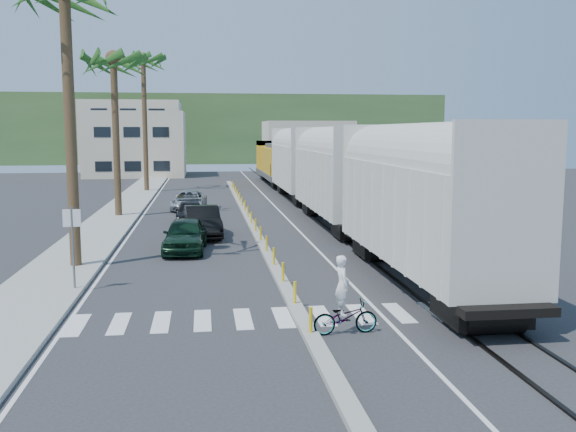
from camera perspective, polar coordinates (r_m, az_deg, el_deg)
The scene contains 16 objects.
ground at distance 21.45m, azimuth 0.23°, elevation -7.45°, with size 140.00×140.00×0.00m, color #28282B.
sidewalk at distance 46.21m, azimuth -14.60°, elevation 0.47°, with size 3.00×90.00×0.15m, color gray.
rails at distance 49.47m, azimuth 1.55°, elevation 1.11°, with size 1.56×100.00×0.06m.
median at distance 40.96m, azimuth -3.57°, elevation -0.16°, with size 0.45×60.00×0.85m.
crosswalk at distance 19.55m, azimuth 1.03°, elevation -8.93°, with size 14.00×2.20×0.01m, color silver.
lane_markings at distance 45.87m, azimuth -6.70°, elevation 0.53°, with size 9.42×90.00×0.01m.
freight_train at distance 43.51m, azimuth 2.78°, elevation 4.03°, with size 3.00×60.94×5.85m.
palm_trees at distance 43.87m, azimuth -14.91°, elevation 14.16°, with size 3.50×37.20×13.75m.
street_sign at distance 23.25m, azimuth -18.61°, elevation -1.71°, with size 0.60×0.08×3.00m.
buildings at distance 92.27m, azimuth -9.89°, elevation 6.66°, with size 38.00×27.00×10.00m.
hillside at distance 120.57m, azimuth -6.31°, elevation 7.68°, with size 80.00×20.00×12.00m, color #385628.
car_lead at distance 30.08m, azimuth -9.14°, elevation -1.67°, with size 2.13×4.72×1.57m, color black.
car_second at distance 34.22m, azimuth -7.62°, elevation -0.50°, with size 2.13×5.06×1.62m, color black.
car_third at distance 39.53m, azimuth -8.66°, elevation 0.30°, with size 2.01×4.49×1.28m, color black.
car_rear at distance 46.25m, azimuth -8.82°, elevation 1.37°, with size 2.69×5.01×1.34m, color #B4B7B9.
cyclist at distance 17.84m, azimuth 5.05°, elevation -8.24°, with size 0.94×1.92×2.21m.
Camera 1 is at (-2.82, -20.54, 5.53)m, focal length 40.00 mm.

